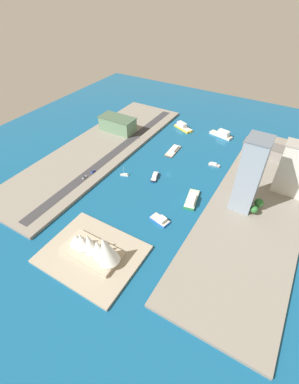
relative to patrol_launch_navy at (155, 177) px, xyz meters
The scene contains 22 objects.
ground_plane 14.31m from the patrol_launch_navy, 123.42° to the right, with size 440.00×440.00×0.00m, color #145684.
quay_west 91.08m from the patrol_launch_navy, behind, with size 70.00×240.00×2.67m, color gray.
quay_east 75.58m from the patrol_launch_navy, ahead, with size 70.00×240.00×2.67m, color gray.
peninsula_point 95.62m from the patrol_launch_navy, 93.78° to the left, with size 64.24×52.10×2.00m, color #A89E89.
road_strip 55.79m from the patrol_launch_navy, 12.29° to the right, with size 9.37×228.00×0.15m, color #38383D.
patrol_launch_navy is the anchor object (origin of this frame).
barge_flat_brown 50.34m from the patrol_launch_navy, 82.91° to the right, with size 9.59×25.43×3.09m.
sailboat_small_white 28.03m from the patrol_launch_navy, 23.64° to the left, with size 8.27×4.95×10.44m.
ferry_white_commuter 108.83m from the patrol_launch_navy, 104.33° to the right, with size 27.91×12.91×7.83m.
ferry_yellow_fast 101.74m from the patrol_launch_navy, 79.21° to the right, with size 25.32×17.55×6.95m.
yacht_sleek_gray 60.82m from the patrol_launch_navy, 131.04° to the right, with size 12.22×5.24×3.44m.
catamaran_blue 54.13m from the patrol_launch_navy, 124.31° to the left, with size 16.72×10.95×4.08m.
ferry_green_doubledeck 43.60m from the patrol_launch_navy, 163.86° to the left, with size 13.17×26.59×5.93m.
carpark_squat_concrete 113.83m from the patrol_launch_navy, 131.37° to the right, with size 38.71×14.86×12.19m.
terminal_long_green 95.83m from the patrol_launch_navy, 33.89° to the right, with size 40.54×20.40×16.14m.
tower_tall_glass 84.50m from the patrol_launch_navy, behind, with size 16.52×18.90×60.05m.
hotel_broad_white 118.37m from the patrol_launch_navy, 160.73° to the right, with size 32.14×14.85×44.14m.
sedan_silver 63.42m from the patrol_launch_navy, 34.00° to the left, with size 2.07×4.68×1.41m.
hatchback_blue 57.30m from the patrol_launch_navy, 25.51° to the left, with size 2.04×4.57×1.74m.
traffic_light_waterfront 69.19m from the patrol_launch_navy, 45.44° to the right, with size 0.36×0.36×6.50m.
opera_landmark 96.37m from the patrol_launch_navy, 95.97° to the left, with size 42.13×21.09×24.24m.
park_tree_cluster 90.52m from the patrol_launch_navy, behind, with size 7.63×14.13×9.80m.
Camera 1 is at (-87.48, 181.87, 150.02)m, focal length 25.10 mm.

